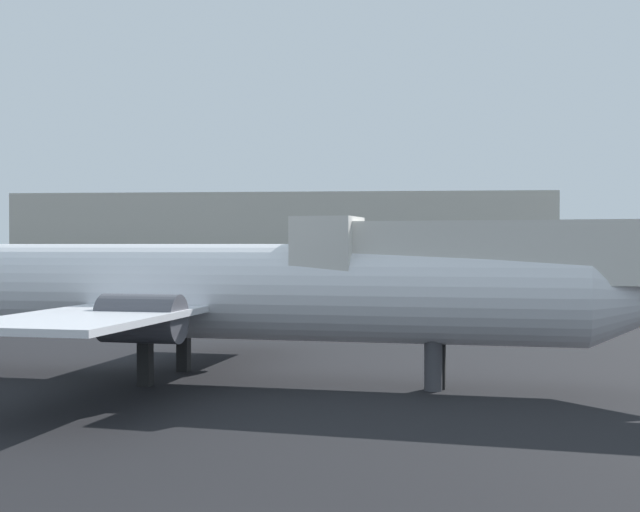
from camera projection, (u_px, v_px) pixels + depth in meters
name	position (u px, v px, depth m)	size (l,w,h in m)	color
airplane_at_gate	(193.00, 291.00, 35.37)	(39.93, 23.61, 12.62)	white
airplane_far_left	(13.00, 265.00, 89.21)	(27.56, 21.13, 9.60)	#B2BCCC
jet_bridge	(581.00, 256.00, 31.17)	(23.86, 6.48, 6.77)	silver
terminal_building	(287.00, 237.00, 149.84)	(89.59, 27.67, 14.21)	beige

